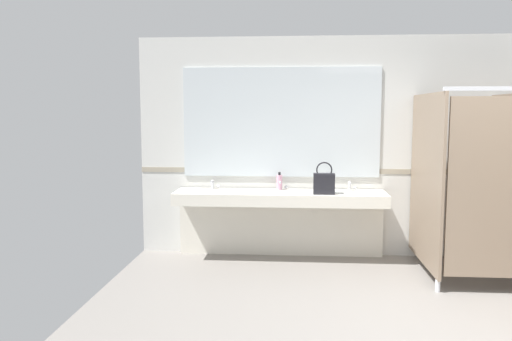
# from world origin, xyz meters

# --- Properties ---
(wall_back) EXTENTS (7.22, 0.12, 2.68)m
(wall_back) POSITION_xyz_m (0.00, 2.47, 1.34)
(wall_back) COLOR silver
(wall_back) RESTS_ON ground_plane
(wall_back_tile_band) EXTENTS (7.22, 0.01, 0.06)m
(wall_back_tile_band) POSITION_xyz_m (0.00, 2.40, 1.05)
(wall_back_tile_band) COLOR #9E937F
(wall_back_tile_band) RESTS_ON wall_back
(vanity_counter) EXTENTS (2.51, 0.55, 0.94)m
(vanity_counter) POSITION_xyz_m (-1.86, 2.19, 0.61)
(vanity_counter) COLOR silver
(vanity_counter) RESTS_ON ground_plane
(mirror_panel) EXTENTS (2.41, 0.02, 1.33)m
(mirror_panel) POSITION_xyz_m (-1.86, 2.39, 1.64)
(mirror_panel) COLOR silver
(mirror_panel) RESTS_ON wall_back
(handbag) EXTENTS (0.24, 0.11, 0.37)m
(handbag) POSITION_xyz_m (-1.34, 1.97, 0.96)
(handbag) COLOR black
(handbag) RESTS_ON vanity_counter
(soap_dispenser) EXTENTS (0.07, 0.07, 0.22)m
(soap_dispenser) POSITION_xyz_m (-1.87, 2.28, 0.92)
(soap_dispenser) COLOR #D899B2
(soap_dispenser) RESTS_ON vanity_counter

